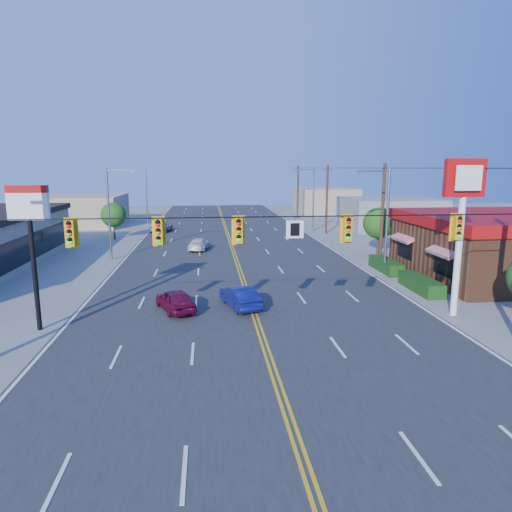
{
  "coord_description": "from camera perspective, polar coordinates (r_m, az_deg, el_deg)",
  "views": [
    {
      "loc": [
        -2.52,
        -18.92,
        8.02
      ],
      "look_at": [
        0.73,
        10.94,
        2.2
      ],
      "focal_mm": 32.0,
      "sensor_mm": 36.0,
      "label": 1
    }
  ],
  "objects": [
    {
      "name": "tree_west",
      "position": [
        54.2,
        -17.39,
        4.94
      ],
      "size": [
        2.8,
        2.8,
        4.2
      ],
      "color": "#47301E",
      "rests_on": "ground"
    },
    {
      "name": "pizza_hut_sign",
      "position": [
        24.6,
        -26.37,
        3.2
      ],
      "size": [
        1.9,
        0.3,
        6.85
      ],
      "color": "black",
      "rests_on": "ground"
    },
    {
      "name": "tree_kfc_rear",
      "position": [
        44.23,
        15.11,
        3.99
      ],
      "size": [
        2.94,
        2.94,
        4.41
      ],
      "color": "#47301E",
      "rests_on": "ground"
    },
    {
      "name": "road",
      "position": [
        39.81,
        -2.45,
        -0.62
      ],
      "size": [
        20.0,
        120.0,
        0.06
      ],
      "primitive_type": "cube",
      "color": "#2D2D30",
      "rests_on": "ground"
    },
    {
      "name": "utility_pole_mid",
      "position": [
        56.98,
        8.84,
        7.0
      ],
      "size": [
        0.28,
        0.28,
        8.4
      ],
      "primitive_type": "cylinder",
      "color": "#47301E",
      "rests_on": "ground"
    },
    {
      "name": "streetlight_ne",
      "position": [
        58.56,
        7.0,
        7.46
      ],
      "size": [
        2.55,
        0.25,
        8.0
      ],
      "color": "gray",
      "rests_on": "ground"
    },
    {
      "name": "ground",
      "position": [
        20.7,
        1.3,
        -11.83
      ],
      "size": [
        160.0,
        160.0,
        0.0
      ],
      "primitive_type": "plane",
      "color": "gray",
      "rests_on": "ground"
    },
    {
      "name": "streetlight_nw",
      "position": [
        67.52,
        -13.36,
        7.7
      ],
      "size": [
        2.55,
        0.25,
        8.0
      ],
      "color": "gray",
      "rests_on": "ground"
    },
    {
      "name": "streetlight_se",
      "position": [
        35.68,
        15.79,
        4.92
      ],
      "size": [
        2.55,
        0.25,
        8.0
      ],
      "color": "gray",
      "rests_on": "ground"
    },
    {
      "name": "car_blue",
      "position": [
        26.53,
        -2.04,
        -5.22
      ],
      "size": [
        2.33,
        4.03,
        1.26
      ],
      "primitive_type": "imported",
      "rotation": [
        0.0,
        0.0,
        3.42
      ],
      "color": "navy",
      "rests_on": "ground"
    },
    {
      "name": "car_white",
      "position": [
        45.24,
        -7.13,
        1.42
      ],
      "size": [
        2.35,
        4.23,
        1.16
      ],
      "primitive_type": "imported",
      "rotation": [
        0.0,
        0.0,
        2.95
      ],
      "color": "silver",
      "rests_on": "ground"
    },
    {
      "name": "car_magenta",
      "position": [
        26.28,
        -10.06,
        -5.54
      ],
      "size": [
        2.73,
        3.98,
        1.26
      ],
      "primitive_type": "imported",
      "rotation": [
        0.0,
        0.0,
        3.52
      ],
      "color": "maroon",
      "rests_on": "ground"
    },
    {
      "name": "utility_pole_far",
      "position": [
        74.49,
        5.25,
        7.98
      ],
      "size": [
        0.28,
        0.28,
        8.4
      ],
      "primitive_type": "cylinder",
      "color": "#47301E",
      "rests_on": "ground"
    },
    {
      "name": "utility_pole_near",
      "position": [
        39.93,
        15.52,
        5.08
      ],
      "size": [
        0.28,
        0.28,
        8.4
      ],
      "primitive_type": "cylinder",
      "color": "#47301E",
      "rests_on": "ground"
    },
    {
      "name": "signal_span",
      "position": [
        19.32,
        1.01,
        1.63
      ],
      "size": [
        24.32,
        0.34,
        9.0
      ],
      "color": "#47301E",
      "rests_on": "ground"
    },
    {
      "name": "bld_west_far",
      "position": [
        69.42,
        -20.87,
        5.36
      ],
      "size": [
        11.0,
        12.0,
        4.2
      ],
      "primitive_type": "cube",
      "color": "tan",
      "rests_on": "ground"
    },
    {
      "name": "bld_east_mid",
      "position": [
        64.1,
        16.38,
        5.14
      ],
      "size": [
        12.0,
        10.0,
        4.0
      ],
      "primitive_type": "cube",
      "color": "gray",
      "rests_on": "ground"
    },
    {
      "name": "kfc_pylon",
      "position": [
        26.68,
        24.39,
        5.75
      ],
      "size": [
        2.2,
        0.36,
        8.5
      ],
      "color": "white",
      "rests_on": "ground"
    },
    {
      "name": "car_silver",
      "position": [
        59.11,
        -11.71,
        3.55
      ],
      "size": [
        2.87,
        4.78,
        1.24
      ],
      "primitive_type": "imported",
      "rotation": [
        0.0,
        0.0,
        2.95
      ],
      "color": "#B0AFB5",
      "rests_on": "ground"
    },
    {
      "name": "kfc",
      "position": [
        38.6,
        29.39,
        1.15
      ],
      "size": [
        16.3,
        12.4,
        4.7
      ],
      "color": "brown",
      "rests_on": "ground"
    },
    {
      "name": "bld_east_far",
      "position": [
        83.93,
        8.73,
        6.87
      ],
      "size": [
        10.0,
        10.0,
        4.4
      ],
      "primitive_type": "cube",
      "color": "tan",
      "rests_on": "ground"
    },
    {
      "name": "streetlight_sw",
      "position": [
        41.89,
        -17.67,
        5.66
      ],
      "size": [
        2.55,
        0.25,
        8.0
      ],
      "color": "gray",
      "rests_on": "ground"
    }
  ]
}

